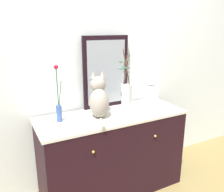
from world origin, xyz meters
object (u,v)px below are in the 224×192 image
Objects in this scene: vase_glass_clear at (126,96)px; vase_slim_green at (59,107)px; sideboard at (112,153)px; bowl_porcelain at (126,114)px; cat_sitting at (99,98)px; jar_lidded_porcelain at (150,94)px; mirror_leaning at (106,72)px.

vase_slim_green is at bearing 161.51° from vase_glass_clear.
bowl_porcelain is (0.08, -0.13, 0.43)m from sideboard.
vase_slim_green is at bearing 161.40° from bowl_porcelain.
cat_sitting is 0.86× the size of vase_slim_green.
vase_glass_clear is at bearing -58.42° from sideboard.
bowl_porcelain is 0.38m from jar_lidded_porcelain.
mirror_leaning is 0.49m from jar_lidded_porcelain.
sideboard is at bearing -7.32° from vase_slim_green.
bowl_porcelain is at bearing -34.66° from cat_sitting.
cat_sitting is (-0.18, -0.22, -0.18)m from mirror_leaning.
bowl_porcelain is at bearing -58.47° from sideboard.
cat_sitting is at bearing 176.75° from jar_lidded_porcelain.
mirror_leaning is 3.31× the size of bowl_porcelain.
mirror_leaning reaches higher than bowl_porcelain.
mirror_leaning is 0.49m from bowl_porcelain.
sideboard is 4.38× the size of jar_lidded_porcelain.
bowl_porcelain is at bearing -86.80° from mirror_leaning.
vase_slim_green is 0.60m from bowl_porcelain.
jar_lidded_porcelain is (0.55, -0.03, -0.03)m from cat_sitting.
jar_lidded_porcelain is at bearing -3.25° from cat_sitting.
sideboard is 2.52× the size of vase_glass_clear.
vase_glass_clear is (0.02, -0.36, -0.15)m from mirror_leaning.
vase_glass_clear is at bearing -34.47° from cat_sitting.
cat_sitting is 1.32× the size of jar_lidded_porcelain.
cat_sitting is 0.36m from vase_slim_green.
sideboard is 2.85× the size of vase_slim_green.
cat_sitting is 0.29m from bowl_porcelain.
jar_lidded_porcelain is at bearing 17.42° from vase_glass_clear.
vase_glass_clear is at bearing -162.58° from jar_lidded_porcelain.
cat_sitting is 0.25m from vase_glass_clear.
cat_sitting is 0.55m from jar_lidded_porcelain.
sideboard is 0.69m from jar_lidded_porcelain.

